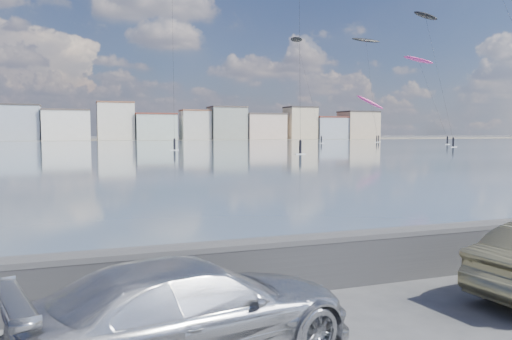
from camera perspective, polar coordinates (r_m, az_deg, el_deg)
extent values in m
cube|color=#33464E|center=(97.25, -18.27, 2.39)|extent=(500.00, 177.00, 0.00)
cube|color=#4C473D|center=(205.71, -19.06, 3.30)|extent=(500.00, 60.00, 0.00)
cube|color=#28282B|center=(9.09, -3.24, -11.83)|extent=(400.00, 0.35, 0.90)
cylinder|color=#28282B|center=(8.97, -3.25, -9.07)|extent=(400.00, 0.36, 0.36)
cube|color=#9EA8B7|center=(192.64, -25.48, 4.84)|extent=(14.00, 11.00, 12.00)
cube|color=#383330|center=(192.84, -25.54, 6.71)|extent=(14.28, 11.22, 0.60)
cube|color=white|center=(191.72, -20.85, 4.76)|extent=(16.00, 13.00, 10.50)
cube|color=#4C423D|center=(191.87, -20.89, 6.41)|extent=(16.32, 13.26, 0.60)
cube|color=beige|center=(192.18, -15.76, 5.32)|extent=(13.00, 10.00, 13.50)
cube|color=brown|center=(192.45, -15.81, 7.42)|extent=(13.26, 10.20, 0.60)
cube|color=#B7C6BC|center=(193.71, -11.45, 4.80)|extent=(15.00, 12.00, 9.50)
cube|color=brown|center=(193.82, -11.48, 6.29)|extent=(15.30, 12.24, 0.60)
cube|color=beige|center=(196.56, -6.97, 5.06)|extent=(11.00, 9.00, 11.00)
cube|color=brown|center=(196.72, -6.98, 6.75)|extent=(11.22, 9.18, 0.60)
cube|color=gray|center=(199.84, -3.31, 5.29)|extent=(14.00, 11.00, 12.50)
cube|color=#4C423D|center=(200.06, -3.32, 7.17)|extent=(14.28, 11.22, 0.60)
cube|color=beige|center=(204.75, 0.87, 4.93)|extent=(16.00, 12.00, 10.00)
cube|color=#4C423D|center=(204.87, 0.87, 6.41)|extent=(16.32, 12.24, 0.60)
cube|color=beige|center=(211.13, 5.08, 5.30)|extent=(12.00, 10.00, 13.00)
cube|color=#383330|center=(211.36, 5.09, 7.14)|extent=(12.24, 10.20, 0.60)
cube|color=#9EA8B7|center=(217.11, 8.32, 4.72)|extent=(14.00, 11.00, 9.00)
cube|color=brown|center=(217.20, 8.34, 5.98)|extent=(14.28, 11.22, 0.60)
cube|color=#CCB293|center=(224.30, 11.61, 4.98)|extent=(15.00, 12.00, 11.50)
cube|color=#383330|center=(224.46, 11.64, 6.52)|extent=(15.30, 12.24, 0.60)
imported|color=#ACADB2|center=(6.81, -7.23, -15.60)|extent=(4.89, 2.94, 1.33)
ellipsoid|color=black|center=(145.83, 4.63, 14.64)|extent=(3.11, 8.27, 2.61)
cube|color=white|center=(133.44, 7.48, 3.07)|extent=(1.40, 0.42, 0.08)
cylinder|color=black|center=(133.42, 7.48, 3.45)|extent=(0.36, 0.36, 1.70)
sphere|color=black|center=(133.41, 7.49, 3.84)|extent=(0.28, 0.28, 0.28)
cylinder|color=black|center=(138.94, 6.02, 9.37)|extent=(2.01, 12.17, 27.76)
cube|color=white|center=(82.62, -9.29, 2.27)|extent=(1.40, 0.42, 0.08)
cylinder|color=black|center=(82.59, -9.30, 2.89)|extent=(0.36, 0.36, 1.70)
sphere|color=black|center=(82.57, -9.31, 3.52)|extent=(0.28, 0.28, 0.28)
cylinder|color=black|center=(88.29, -9.44, 11.87)|extent=(1.75, 9.80, 26.64)
ellipsoid|color=#E5338C|center=(165.10, 12.88, 7.57)|extent=(9.48, 5.48, 5.23)
cube|color=white|center=(155.55, 13.83, 3.16)|extent=(1.40, 0.42, 0.08)
cylinder|color=black|center=(155.53, 13.84, 3.49)|extent=(0.36, 0.36, 1.70)
sphere|color=black|center=(155.52, 13.84, 3.82)|extent=(0.28, 0.28, 0.28)
cylinder|color=black|center=(160.21, 13.35, 5.65)|extent=(2.70, 9.39, 11.25)
ellipsoid|color=black|center=(159.45, 12.45, 14.28)|extent=(9.77, 3.12, 2.23)
cube|color=white|center=(148.82, 13.63, 3.11)|extent=(1.40, 0.42, 0.08)
cylinder|color=black|center=(148.80, 13.64, 3.46)|extent=(0.36, 0.36, 1.70)
sphere|color=black|center=(148.79, 13.64, 3.80)|extent=(0.28, 0.28, 0.28)
cylinder|color=black|center=(153.45, 13.04, 9.12)|extent=(1.42, 8.92, 29.44)
cube|color=white|center=(67.01, 5.08, 1.84)|extent=(1.40, 0.42, 0.08)
cylinder|color=black|center=(66.98, 5.09, 2.60)|extent=(0.36, 0.36, 1.70)
sphere|color=black|center=(66.95, 5.09, 3.37)|extent=(0.28, 0.28, 0.28)
cylinder|color=black|center=(71.82, 5.02, 13.43)|extent=(3.05, 7.39, 26.06)
ellipsoid|color=black|center=(120.12, 18.78, 16.37)|extent=(5.49, 10.72, 5.51)
cube|color=white|center=(105.65, 21.60, 2.47)|extent=(1.40, 0.42, 0.08)
cylinder|color=black|center=(105.62, 21.62, 2.95)|extent=(0.36, 0.36, 1.70)
sphere|color=black|center=(105.61, 21.63, 3.44)|extent=(0.28, 0.28, 0.28)
cylinder|color=black|center=(112.09, 20.14, 10.18)|extent=(2.83, 13.02, 27.15)
ellipsoid|color=#E5338C|center=(141.50, 18.05, 11.88)|extent=(7.01, 7.24, 3.41)
cube|color=white|center=(128.81, 21.02, 2.77)|extent=(1.40, 0.42, 0.08)
cylinder|color=black|center=(128.79, 21.03, 3.17)|extent=(0.36, 0.36, 1.70)
sphere|color=black|center=(128.78, 21.04, 3.57)|extent=(0.28, 0.28, 0.28)
cylinder|color=black|center=(134.72, 19.49, 7.81)|extent=(1.46, 13.60, 20.74)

